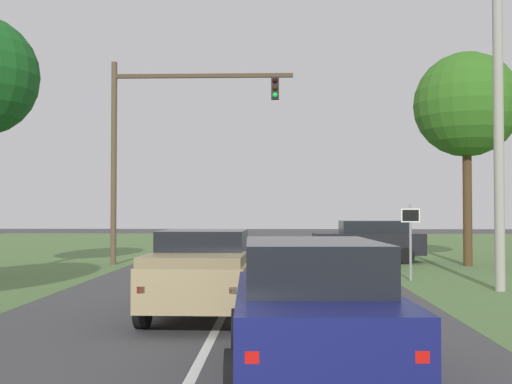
# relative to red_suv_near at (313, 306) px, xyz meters

# --- Properties ---
(ground_plane) EXTENTS (120.00, 120.00, 0.00)m
(ground_plane) POSITION_rel_red_suv_near_xyz_m (-1.63, 7.67, -0.97)
(ground_plane) COLOR #424244
(red_suv_near) EXTENTS (2.42, 4.77, 1.84)m
(red_suv_near) POSITION_rel_red_suv_near_xyz_m (0.00, 0.00, 0.00)
(red_suv_near) COLOR navy
(red_suv_near) RESTS_ON ground_plane
(pickup_truck_lead) EXTENTS (2.30, 5.11, 1.83)m
(pickup_truck_lead) POSITION_rel_red_suv_near_xyz_m (-2.02, 4.94, -0.02)
(pickup_truck_lead) COLOR tan
(pickup_truck_lead) RESTS_ON ground_plane
(traffic_light) EXTENTS (7.56, 0.40, 8.42)m
(traffic_light) POSITION_rel_red_suv_near_xyz_m (-5.39, 17.66, 4.55)
(traffic_light) COLOR brown
(traffic_light) RESTS_ON ground_plane
(keep_moving_sign) EXTENTS (0.60, 0.09, 2.43)m
(keep_moving_sign) POSITION_rel_red_suv_near_xyz_m (3.78, 11.92, 0.59)
(keep_moving_sign) COLOR gray
(keep_moving_sign) RESTS_ON ground_plane
(oak_tree_right) EXTENTS (4.25, 4.25, 8.67)m
(oak_tree_right) POSITION_rel_red_suv_near_xyz_m (7.24, 17.53, 5.55)
(oak_tree_right) COLOR #4C351E
(oak_tree_right) RESTS_ON ground_plane
(crossing_suv_far) EXTENTS (4.70, 2.19, 1.79)m
(crossing_suv_far) POSITION_rel_red_suv_near_xyz_m (3.50, 19.17, -0.02)
(crossing_suv_far) COLOR black
(crossing_suv_far) RESTS_ON ground_plane
(utility_pole_right) EXTENTS (0.28, 0.28, 8.28)m
(utility_pole_right) POSITION_rel_red_suv_near_xyz_m (5.73, 9.40, 3.17)
(utility_pole_right) COLOR #9E998E
(utility_pole_right) RESTS_ON ground_plane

